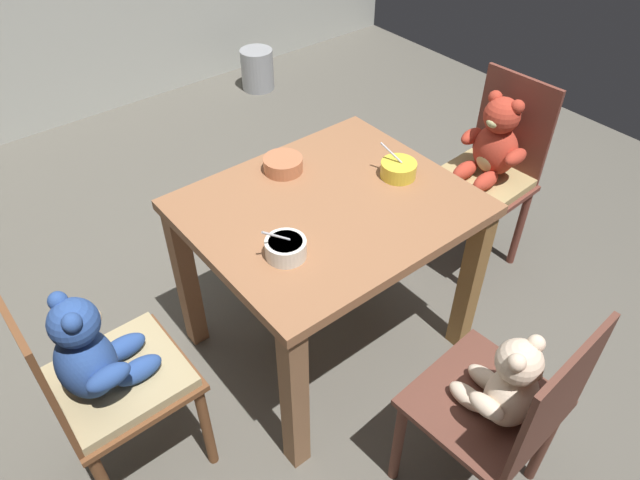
{
  "coord_description": "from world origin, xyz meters",
  "views": [
    {
      "loc": [
        -1.05,
        -1.26,
        2.0
      ],
      "look_at": [
        0.0,
        0.05,
        0.53
      ],
      "focal_mm": 32.93,
      "sensor_mm": 36.0,
      "label": 1
    }
  ],
  "objects_px": {
    "porridge_bowl_yellow_near_right": "(398,169)",
    "porridge_bowl_white_near_left": "(286,248)",
    "teddy_chair_near_right": "(491,159)",
    "teddy_chair_near_front": "(505,399)",
    "metal_pail": "(257,69)",
    "teddy_chair_near_left": "(98,369)",
    "dining_table": "(328,232)",
    "porridge_bowl_terracotta_far_center": "(283,164)"
  },
  "relations": [
    {
      "from": "metal_pail",
      "to": "teddy_chair_near_front",
      "type": "bearing_deg",
      "value": -110.56
    },
    {
      "from": "porridge_bowl_yellow_near_right",
      "to": "metal_pail",
      "type": "height_order",
      "value": "porridge_bowl_yellow_near_right"
    },
    {
      "from": "porridge_bowl_white_near_left",
      "to": "metal_pail",
      "type": "relative_size",
      "value": 0.49
    },
    {
      "from": "dining_table",
      "to": "teddy_chair_near_left",
      "type": "bearing_deg",
      "value": -178.86
    },
    {
      "from": "dining_table",
      "to": "teddy_chair_near_left",
      "type": "relative_size",
      "value": 1.05
    },
    {
      "from": "teddy_chair_near_front",
      "to": "porridge_bowl_yellow_near_right",
      "type": "distance_m",
      "value": 0.9
    },
    {
      "from": "teddy_chair_near_front",
      "to": "teddy_chair_near_right",
      "type": "relative_size",
      "value": 0.94
    },
    {
      "from": "teddy_chair_near_right",
      "to": "porridge_bowl_terracotta_far_center",
      "type": "height_order",
      "value": "teddy_chair_near_right"
    },
    {
      "from": "teddy_chair_near_right",
      "to": "porridge_bowl_yellow_near_right",
      "type": "xyz_separation_m",
      "value": [
        -0.59,
        0.0,
        0.2
      ]
    },
    {
      "from": "porridge_bowl_yellow_near_right",
      "to": "porridge_bowl_white_near_left",
      "type": "height_order",
      "value": "same"
    },
    {
      "from": "metal_pail",
      "to": "teddy_chair_near_left",
      "type": "bearing_deg",
      "value": -132.75
    },
    {
      "from": "teddy_chair_near_left",
      "to": "porridge_bowl_yellow_near_right",
      "type": "bearing_deg",
      "value": -1.11
    },
    {
      "from": "teddy_chair_near_left",
      "to": "porridge_bowl_yellow_near_right",
      "type": "xyz_separation_m",
      "value": [
        1.21,
        -0.01,
        0.21
      ]
    },
    {
      "from": "teddy_chair_near_front",
      "to": "teddy_chair_near_left",
      "type": "distance_m",
      "value": 1.2
    },
    {
      "from": "teddy_chair_near_front",
      "to": "porridge_bowl_terracotta_far_center",
      "type": "distance_m",
      "value": 1.13
    },
    {
      "from": "dining_table",
      "to": "porridge_bowl_yellow_near_right",
      "type": "distance_m",
      "value": 0.35
    },
    {
      "from": "dining_table",
      "to": "teddy_chair_near_right",
      "type": "bearing_deg",
      "value": -2.07
    },
    {
      "from": "dining_table",
      "to": "porridge_bowl_terracotta_far_center",
      "type": "relative_size",
      "value": 6.47
    },
    {
      "from": "porridge_bowl_yellow_near_right",
      "to": "dining_table",
      "type": "bearing_deg",
      "value": 174.02
    },
    {
      "from": "teddy_chair_near_front",
      "to": "porridge_bowl_yellow_near_right",
      "type": "xyz_separation_m",
      "value": [
        0.33,
        0.8,
        0.24
      ]
    },
    {
      "from": "porridge_bowl_terracotta_far_center",
      "to": "porridge_bowl_yellow_near_right",
      "type": "xyz_separation_m",
      "value": [
        0.31,
        -0.3,
        0.0
      ]
    },
    {
      "from": "porridge_bowl_terracotta_far_center",
      "to": "porridge_bowl_white_near_left",
      "type": "relative_size",
      "value": 1.06
    },
    {
      "from": "metal_pail",
      "to": "porridge_bowl_white_near_left",
      "type": "bearing_deg",
      "value": -121.24
    },
    {
      "from": "porridge_bowl_terracotta_far_center",
      "to": "teddy_chair_near_front",
      "type": "bearing_deg",
      "value": -90.65
    },
    {
      "from": "metal_pail",
      "to": "teddy_chair_near_right",
      "type": "bearing_deg",
      "value": -95.31
    },
    {
      "from": "teddy_chair_near_left",
      "to": "porridge_bowl_terracotta_far_center",
      "type": "distance_m",
      "value": 0.96
    },
    {
      "from": "teddy_chair_near_right",
      "to": "porridge_bowl_white_near_left",
      "type": "bearing_deg",
      "value": 1.44
    },
    {
      "from": "porridge_bowl_terracotta_far_center",
      "to": "porridge_bowl_white_near_left",
      "type": "xyz_separation_m",
      "value": [
        -0.27,
        -0.39,
        0.0
      ]
    },
    {
      "from": "teddy_chair_near_left",
      "to": "porridge_bowl_terracotta_far_center",
      "type": "xyz_separation_m",
      "value": [
        0.9,
        0.28,
        0.21
      ]
    },
    {
      "from": "teddy_chair_near_front",
      "to": "porridge_bowl_terracotta_far_center",
      "type": "xyz_separation_m",
      "value": [
        0.01,
        1.1,
        0.24
      ]
    },
    {
      "from": "teddy_chair_near_right",
      "to": "porridge_bowl_yellow_near_right",
      "type": "height_order",
      "value": "teddy_chair_near_right"
    },
    {
      "from": "teddy_chair_near_front",
      "to": "porridge_bowl_white_near_left",
      "type": "xyz_separation_m",
      "value": [
        -0.26,
        0.71,
        0.24
      ]
    },
    {
      "from": "dining_table",
      "to": "teddy_chair_near_left",
      "type": "xyz_separation_m",
      "value": [
        -0.9,
        -0.02,
        -0.05
      ]
    },
    {
      "from": "teddy_chair_near_right",
      "to": "teddy_chair_near_left",
      "type": "distance_m",
      "value": 1.8
    },
    {
      "from": "teddy_chair_near_left",
      "to": "teddy_chair_near_front",
      "type": "bearing_deg",
      "value": -43.15
    },
    {
      "from": "dining_table",
      "to": "teddy_chair_near_right",
      "type": "relative_size",
      "value": 1.05
    },
    {
      "from": "porridge_bowl_yellow_near_right",
      "to": "porridge_bowl_terracotta_far_center",
      "type": "bearing_deg",
      "value": 136.46
    },
    {
      "from": "teddy_chair_near_front",
      "to": "teddy_chair_near_right",
      "type": "distance_m",
      "value": 1.22
    },
    {
      "from": "teddy_chair_near_right",
      "to": "porridge_bowl_white_near_left",
      "type": "height_order",
      "value": "teddy_chair_near_right"
    },
    {
      "from": "teddy_chair_near_left",
      "to": "porridge_bowl_white_near_left",
      "type": "distance_m",
      "value": 0.67
    },
    {
      "from": "teddy_chair_near_left",
      "to": "porridge_bowl_white_near_left",
      "type": "relative_size",
      "value": 6.56
    },
    {
      "from": "dining_table",
      "to": "teddy_chair_near_front",
      "type": "relative_size",
      "value": 1.12
    }
  ]
}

